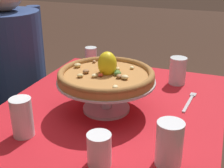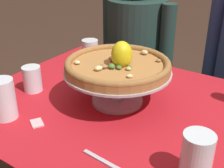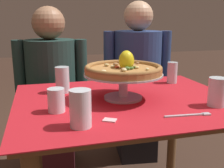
{
  "view_description": "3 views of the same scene",
  "coord_description": "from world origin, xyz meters",
  "px_view_note": "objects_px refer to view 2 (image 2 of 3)",
  "views": [
    {
      "loc": [
        -1.01,
        -0.39,
        1.27
      ],
      "look_at": [
        0.03,
        0.0,
        0.8
      ],
      "focal_mm": 48.86,
      "sensor_mm": 36.0,
      "label": 1
    },
    {
      "loc": [
        0.5,
        -0.78,
        1.25
      ],
      "look_at": [
        -0.07,
        0.06,
        0.75
      ],
      "focal_mm": 47.45,
      "sensor_mm": 36.0,
      "label": 2
    },
    {
      "loc": [
        -0.4,
        -1.19,
        1.09
      ],
      "look_at": [
        -0.07,
        0.02,
        0.78
      ],
      "focal_mm": 43.46,
      "sensor_mm": 36.0,
      "label": 3
    }
  ],
  "objects_px": {
    "sugar_packet": "(37,123)",
    "dinner_fork": "(115,168)",
    "water_glass_side_left": "(32,80)",
    "water_glass_front_right": "(196,159)",
    "water_glass_back_left": "(90,57)",
    "diner_left": "(135,63)",
    "water_glass_front_left": "(4,102)",
    "pizza": "(118,64)",
    "pizza_stand": "(118,80)"
  },
  "relations": [
    {
      "from": "water_glass_side_left",
      "to": "water_glass_back_left",
      "type": "bearing_deg",
      "value": 80.07
    },
    {
      "from": "water_glass_front_left",
      "to": "diner_left",
      "type": "xyz_separation_m",
      "value": [
        -0.06,
        0.97,
        -0.2
      ]
    },
    {
      "from": "pizza",
      "to": "water_glass_back_left",
      "type": "height_order",
      "value": "pizza"
    },
    {
      "from": "pizza",
      "to": "sugar_packet",
      "type": "distance_m",
      "value": 0.33
    },
    {
      "from": "water_glass_side_left",
      "to": "diner_left",
      "type": "height_order",
      "value": "diner_left"
    },
    {
      "from": "water_glass_front_right",
      "to": "dinner_fork",
      "type": "distance_m",
      "value": 0.2
    },
    {
      "from": "pizza",
      "to": "dinner_fork",
      "type": "height_order",
      "value": "pizza"
    },
    {
      "from": "dinner_fork",
      "to": "sugar_packet",
      "type": "xyz_separation_m",
      "value": [
        -0.33,
        0.03,
        -0.0
      ]
    },
    {
      "from": "pizza",
      "to": "dinner_fork",
      "type": "bearing_deg",
      "value": -57.92
    },
    {
      "from": "water_glass_back_left",
      "to": "water_glass_front_left",
      "type": "bearing_deg",
      "value": -87.61
    },
    {
      "from": "pizza_stand",
      "to": "water_glass_front_right",
      "type": "xyz_separation_m",
      "value": [
        0.37,
        -0.21,
        -0.03
      ]
    },
    {
      "from": "pizza_stand",
      "to": "water_glass_side_left",
      "type": "xyz_separation_m",
      "value": [
        -0.32,
        -0.11,
        -0.05
      ]
    },
    {
      "from": "water_glass_side_left",
      "to": "diner_left",
      "type": "distance_m",
      "value": 0.8
    },
    {
      "from": "water_glass_side_left",
      "to": "sugar_packet",
      "type": "relative_size",
      "value": 1.99
    },
    {
      "from": "water_glass_back_left",
      "to": "water_glass_side_left",
      "type": "bearing_deg",
      "value": -99.93
    },
    {
      "from": "pizza_stand",
      "to": "sugar_packet",
      "type": "height_order",
      "value": "pizza_stand"
    },
    {
      "from": "pizza_stand",
      "to": "water_glass_front_right",
      "type": "distance_m",
      "value": 0.43
    },
    {
      "from": "sugar_packet",
      "to": "diner_left",
      "type": "relative_size",
      "value": 0.04
    },
    {
      "from": "diner_left",
      "to": "water_glass_front_right",
      "type": "bearing_deg",
      "value": -52.76
    },
    {
      "from": "water_glass_back_left",
      "to": "dinner_fork",
      "type": "bearing_deg",
      "value": -46.88
    },
    {
      "from": "pizza",
      "to": "dinner_fork",
      "type": "xyz_separation_m",
      "value": [
        0.19,
        -0.3,
        -0.15
      ]
    },
    {
      "from": "water_glass_side_left",
      "to": "dinner_fork",
      "type": "xyz_separation_m",
      "value": [
        0.51,
        -0.19,
        -0.04
      ]
    },
    {
      "from": "water_glass_front_right",
      "to": "diner_left",
      "type": "bearing_deg",
      "value": 127.24
    },
    {
      "from": "water_glass_back_left",
      "to": "dinner_fork",
      "type": "xyz_separation_m",
      "value": [
        0.46,
        -0.49,
        -0.06
      ]
    },
    {
      "from": "water_glass_front_left",
      "to": "water_glass_back_left",
      "type": "bearing_deg",
      "value": 92.39
    },
    {
      "from": "pizza",
      "to": "water_glass_side_left",
      "type": "distance_m",
      "value": 0.36
    },
    {
      "from": "water_glass_back_left",
      "to": "diner_left",
      "type": "relative_size",
      "value": 0.12
    },
    {
      "from": "water_glass_side_left",
      "to": "sugar_packet",
      "type": "xyz_separation_m",
      "value": [
        0.19,
        -0.16,
        -0.04
      ]
    },
    {
      "from": "pizza",
      "to": "water_glass_front_right",
      "type": "bearing_deg",
      "value": -30.36
    },
    {
      "from": "water_glass_front_right",
      "to": "water_glass_front_left",
      "type": "relative_size",
      "value": 0.93
    },
    {
      "from": "pizza",
      "to": "diner_left",
      "type": "height_order",
      "value": "diner_left"
    },
    {
      "from": "water_glass_front_right",
      "to": "dinner_fork",
      "type": "height_order",
      "value": "water_glass_front_right"
    },
    {
      "from": "water_glass_front_right",
      "to": "water_glass_back_left",
      "type": "xyz_separation_m",
      "value": [
        -0.64,
        0.41,
        0.0
      ]
    },
    {
      "from": "pizza_stand",
      "to": "water_glass_front_right",
      "type": "bearing_deg",
      "value": -30.27
    },
    {
      "from": "water_glass_side_left",
      "to": "dinner_fork",
      "type": "relative_size",
      "value": 0.51
    },
    {
      "from": "water_glass_front_left",
      "to": "dinner_fork",
      "type": "bearing_deg",
      "value": -0.62
    },
    {
      "from": "water_glass_back_left",
      "to": "sugar_packet",
      "type": "height_order",
      "value": "water_glass_back_left"
    },
    {
      "from": "sugar_packet",
      "to": "dinner_fork",
      "type": "bearing_deg",
      "value": -5.76
    },
    {
      "from": "diner_left",
      "to": "water_glass_back_left",
      "type": "bearing_deg",
      "value": -85.65
    },
    {
      "from": "pizza_stand",
      "to": "sugar_packet",
      "type": "relative_size",
      "value": 7.54
    },
    {
      "from": "water_glass_front_right",
      "to": "diner_left",
      "type": "height_order",
      "value": "diner_left"
    },
    {
      "from": "water_glass_side_left",
      "to": "water_glass_back_left",
      "type": "height_order",
      "value": "water_glass_back_left"
    },
    {
      "from": "water_glass_front_left",
      "to": "dinner_fork",
      "type": "xyz_separation_m",
      "value": [
        0.44,
        -0.0,
        -0.06
      ]
    },
    {
      "from": "pizza_stand",
      "to": "water_glass_back_left",
      "type": "height_order",
      "value": "water_glass_back_left"
    },
    {
      "from": "water_glass_side_left",
      "to": "water_glass_back_left",
      "type": "relative_size",
      "value": 0.73
    },
    {
      "from": "dinner_fork",
      "to": "pizza",
      "type": "bearing_deg",
      "value": 122.08
    },
    {
      "from": "sugar_packet",
      "to": "diner_left",
      "type": "bearing_deg",
      "value": 100.34
    },
    {
      "from": "water_glass_front_right",
      "to": "pizza",
      "type": "bearing_deg",
      "value": 149.64
    },
    {
      "from": "pizza",
      "to": "dinner_fork",
      "type": "relative_size",
      "value": 1.88
    },
    {
      "from": "water_glass_front_right",
      "to": "sugar_packet",
      "type": "relative_size",
      "value": 2.56
    }
  ]
}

